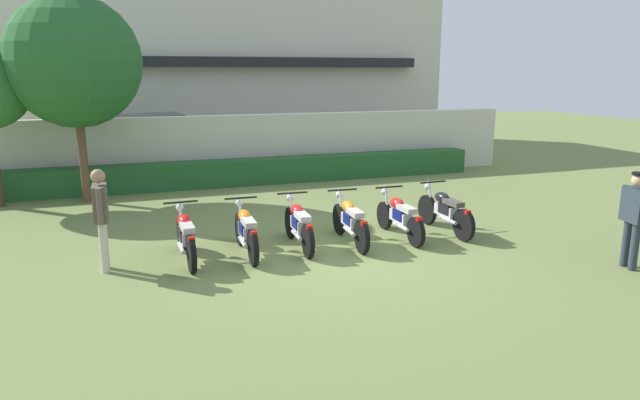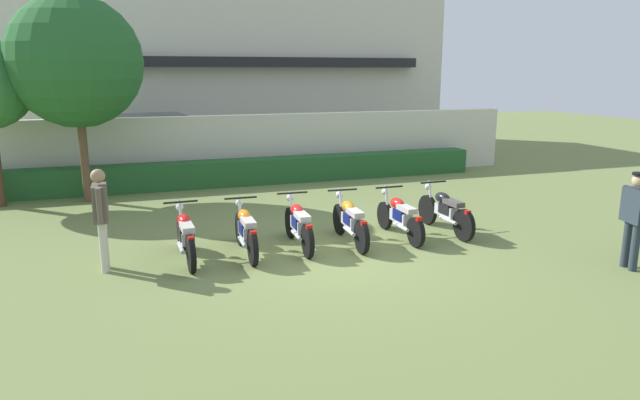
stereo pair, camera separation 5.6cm
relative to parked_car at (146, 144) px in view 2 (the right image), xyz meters
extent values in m
plane|color=olive|center=(2.90, -9.95, -0.94)|extent=(60.00, 60.00, 0.00)
cube|color=beige|center=(2.90, 5.24, 2.31)|extent=(18.35, 6.00, 6.49)
cube|color=black|center=(2.90, 1.99, 2.63)|extent=(15.41, 0.50, 0.36)
cube|color=beige|center=(2.90, -2.23, 0.05)|extent=(17.43, 0.30, 1.98)
cube|color=#235628|center=(2.90, -2.93, -0.57)|extent=(13.94, 0.70, 0.74)
cube|color=#9EA3A8|center=(0.05, 0.01, -0.20)|extent=(4.69, 2.39, 1.00)
cube|color=#2D333D|center=(-0.15, -0.02, 0.63)|extent=(2.89, 2.02, 0.65)
cylinder|color=black|center=(1.50, 1.12, -0.60)|extent=(0.70, 0.30, 0.68)
cylinder|color=black|center=(1.73, -0.72, -0.60)|extent=(0.70, 0.30, 0.68)
cylinder|color=black|center=(-1.63, 0.73, -0.60)|extent=(0.70, 0.30, 0.68)
cylinder|color=black|center=(-1.40, -1.11, -0.60)|extent=(0.70, 0.30, 0.68)
cylinder|color=brown|center=(-1.60, -3.85, 0.24)|extent=(0.20, 0.20, 2.35)
sphere|color=#235B28|center=(-1.60, -3.85, 2.53)|extent=(3.18, 3.18, 3.18)
cylinder|color=black|center=(0.28, -8.73, -0.62)|extent=(0.11, 0.64, 0.63)
cylinder|color=black|center=(0.32, -9.97, -0.62)|extent=(0.11, 0.64, 0.63)
cube|color=silver|center=(0.30, -9.40, -0.47)|extent=(0.22, 0.61, 0.22)
ellipsoid|color=red|center=(0.29, -9.23, -0.24)|extent=(0.23, 0.45, 0.22)
cube|color=#B2ADA3|center=(0.31, -9.63, -0.26)|extent=(0.22, 0.53, 0.10)
cube|color=red|center=(0.32, -10.07, -0.34)|extent=(0.10, 0.08, 0.08)
cylinder|color=silver|center=(0.28, -8.82, -0.30)|extent=(0.06, 0.23, 0.65)
cylinder|color=black|center=(0.28, -8.91, 0.02)|extent=(0.60, 0.06, 0.04)
sphere|color=silver|center=(0.28, -8.71, -0.12)|extent=(0.14, 0.14, 0.14)
cylinder|color=silver|center=(0.19, -9.65, -0.60)|extent=(0.09, 0.55, 0.07)
cube|color=black|center=(0.30, -9.45, -0.42)|extent=(0.25, 0.37, 0.20)
cylinder|color=black|center=(1.37, -8.72, -0.62)|extent=(0.10, 0.62, 0.62)
cylinder|color=black|center=(1.35, -9.96, -0.62)|extent=(0.10, 0.62, 0.62)
cube|color=silver|center=(1.36, -9.39, -0.47)|extent=(0.21, 0.60, 0.22)
ellipsoid|color=orange|center=(1.36, -9.22, -0.24)|extent=(0.23, 0.44, 0.22)
cube|color=#B2ADA3|center=(1.36, -9.62, -0.26)|extent=(0.21, 0.52, 0.10)
cube|color=red|center=(1.35, -10.06, -0.34)|extent=(0.10, 0.08, 0.08)
cylinder|color=silver|center=(1.37, -8.81, -0.30)|extent=(0.05, 0.23, 0.65)
cylinder|color=black|center=(1.37, -8.90, 0.02)|extent=(0.60, 0.05, 0.04)
sphere|color=silver|center=(1.37, -8.70, -0.12)|extent=(0.14, 0.14, 0.14)
cylinder|color=silver|center=(1.24, -9.64, -0.60)|extent=(0.08, 0.55, 0.07)
cube|color=navy|center=(1.36, -9.44, -0.42)|extent=(0.25, 0.36, 0.20)
cylinder|color=black|center=(2.41, -8.57, -0.63)|extent=(0.11, 0.61, 0.61)
cylinder|color=black|center=(2.36, -9.87, -0.63)|extent=(0.11, 0.61, 0.61)
cube|color=silver|center=(2.38, -9.27, -0.48)|extent=(0.22, 0.61, 0.22)
ellipsoid|color=red|center=(2.39, -9.10, -0.25)|extent=(0.24, 0.45, 0.22)
cube|color=beige|center=(2.37, -9.50, -0.27)|extent=(0.22, 0.53, 0.10)
cube|color=red|center=(2.36, -9.97, -0.35)|extent=(0.10, 0.08, 0.08)
cylinder|color=silver|center=(2.41, -8.66, -0.31)|extent=(0.06, 0.23, 0.65)
cylinder|color=black|center=(2.40, -8.75, 0.01)|extent=(0.60, 0.06, 0.04)
sphere|color=silver|center=(2.41, -8.55, -0.13)|extent=(0.14, 0.14, 0.14)
cylinder|color=silver|center=(2.25, -9.51, -0.61)|extent=(0.09, 0.55, 0.07)
cube|color=navy|center=(2.38, -9.32, -0.43)|extent=(0.25, 0.37, 0.20)
cylinder|color=black|center=(3.42, -8.64, -0.63)|extent=(0.12, 0.62, 0.62)
cylinder|color=black|center=(3.36, -9.96, -0.63)|extent=(0.12, 0.62, 0.62)
cube|color=silver|center=(3.39, -9.35, -0.48)|extent=(0.23, 0.61, 0.22)
ellipsoid|color=orange|center=(3.40, -9.18, -0.25)|extent=(0.24, 0.45, 0.22)
cube|color=#B2ADA3|center=(3.38, -9.58, -0.27)|extent=(0.23, 0.53, 0.10)
cube|color=red|center=(3.35, -10.06, -0.35)|extent=(0.10, 0.08, 0.08)
cylinder|color=silver|center=(3.42, -8.73, -0.31)|extent=(0.06, 0.23, 0.65)
cylinder|color=black|center=(3.41, -8.82, 0.01)|extent=(0.60, 0.07, 0.04)
sphere|color=silver|center=(3.42, -8.62, -0.13)|extent=(0.14, 0.14, 0.14)
cylinder|color=silver|center=(3.26, -9.59, -0.61)|extent=(0.10, 0.55, 0.07)
cube|color=navy|center=(3.39, -9.40, -0.43)|extent=(0.26, 0.37, 0.20)
cylinder|color=black|center=(4.46, -8.59, -0.65)|extent=(0.09, 0.57, 0.57)
cylinder|color=black|center=(4.47, -9.93, -0.65)|extent=(0.09, 0.57, 0.57)
cube|color=silver|center=(4.46, -9.31, -0.50)|extent=(0.20, 0.60, 0.22)
ellipsoid|color=red|center=(4.46, -9.14, -0.27)|extent=(0.22, 0.44, 0.22)
cube|color=#B2ADA3|center=(4.47, -9.54, -0.29)|extent=(0.20, 0.52, 0.10)
cube|color=red|center=(4.47, -10.03, -0.37)|extent=(0.10, 0.08, 0.08)
cylinder|color=silver|center=(4.46, -8.68, -0.33)|extent=(0.05, 0.23, 0.65)
cylinder|color=black|center=(4.46, -8.77, -0.01)|extent=(0.60, 0.04, 0.04)
sphere|color=silver|center=(4.46, -8.57, -0.15)|extent=(0.14, 0.14, 0.14)
cylinder|color=silver|center=(4.35, -9.56, -0.63)|extent=(0.07, 0.55, 0.07)
cube|color=navy|center=(4.47, -9.36, -0.45)|extent=(0.24, 0.36, 0.20)
cylinder|color=black|center=(5.50, -8.55, -0.62)|extent=(0.11, 0.64, 0.64)
cylinder|color=black|center=(5.54, -9.89, -0.62)|extent=(0.11, 0.64, 0.64)
cube|color=silver|center=(5.52, -9.27, -0.47)|extent=(0.22, 0.61, 0.22)
ellipsoid|color=black|center=(5.51, -9.10, -0.24)|extent=(0.23, 0.45, 0.22)
cube|color=#4C4742|center=(5.53, -9.50, -0.26)|extent=(0.22, 0.53, 0.10)
cube|color=red|center=(5.54, -9.99, -0.34)|extent=(0.10, 0.08, 0.08)
cylinder|color=silver|center=(5.50, -8.64, -0.30)|extent=(0.06, 0.23, 0.65)
cylinder|color=black|center=(5.50, -8.73, 0.02)|extent=(0.60, 0.05, 0.04)
sphere|color=silver|center=(5.50, -8.53, -0.12)|extent=(0.14, 0.14, 0.14)
cylinder|color=silver|center=(5.41, -9.52, -0.60)|extent=(0.09, 0.55, 0.07)
cube|color=black|center=(5.52, -9.32, -0.42)|extent=(0.25, 0.37, 0.20)
cylinder|color=beige|center=(-1.03, -9.29, -0.51)|extent=(0.13, 0.13, 0.85)
cylinder|color=beige|center=(-1.03, -9.51, -0.51)|extent=(0.13, 0.13, 0.85)
cube|color=brown|center=(-1.03, -9.40, 0.21)|extent=(0.22, 0.49, 0.60)
cylinder|color=brown|center=(-1.03, -9.10, 0.23)|extent=(0.09, 0.09, 0.57)
cylinder|color=brown|center=(-1.03, -9.70, 0.23)|extent=(0.09, 0.09, 0.57)
sphere|color=#9E7556|center=(-1.03, -9.40, 0.66)|extent=(0.23, 0.23, 0.23)
cylinder|color=#28333D|center=(7.27, -12.26, -0.54)|extent=(0.13, 0.13, 0.80)
cylinder|color=#28333D|center=(7.31, -12.05, -0.54)|extent=(0.13, 0.13, 0.80)
cube|color=#28333D|center=(7.29, -12.15, 0.15)|extent=(0.30, 0.50, 0.57)
cylinder|color=#28333D|center=(7.34, -11.87, 0.16)|extent=(0.09, 0.09, 0.54)
sphere|color=tan|center=(7.29, -12.15, 0.57)|extent=(0.22, 0.22, 0.22)
cylinder|color=black|center=(7.29, -12.15, 0.68)|extent=(0.23, 0.23, 0.04)
camera|label=1|loc=(-0.55, -18.96, 2.30)|focal=31.60mm
camera|label=2|loc=(-0.50, -18.97, 2.30)|focal=31.60mm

